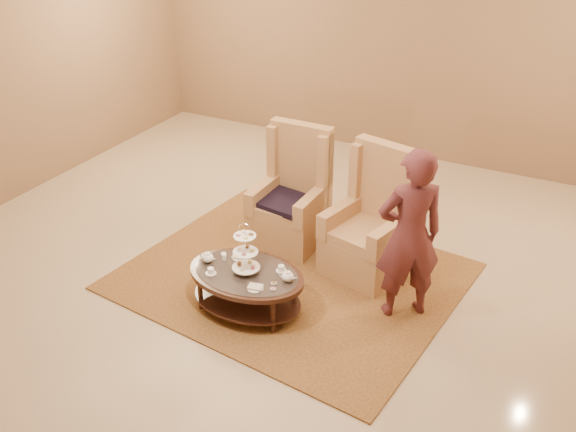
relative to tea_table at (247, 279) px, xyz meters
The scene contains 8 objects.
ground 0.55m from the tea_table, 78.63° to the left, with size 8.00×8.00×0.00m, color #C8B394.
ceiling 0.55m from the tea_table, 78.63° to the left, with size 8.00×8.00×0.02m, color white.
wall_back 4.62m from the tea_table, 88.94° to the left, with size 8.00×0.04×3.50m, color #926F4F.
rug 0.79m from the tea_table, 79.45° to the left, with size 3.57×3.09×0.02m.
tea_table is the anchor object (origin of this frame).
armchair_left 1.42m from the tea_table, 98.91° to the left, with size 0.74×0.76×1.35m.
armchair_right 1.47m from the tea_table, 57.08° to the left, with size 0.90×0.92×1.38m.
person 1.59m from the tea_table, 25.63° to the left, with size 0.75×0.71×1.72m.
Camera 1 is at (2.59, -4.73, 3.84)m, focal length 40.00 mm.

